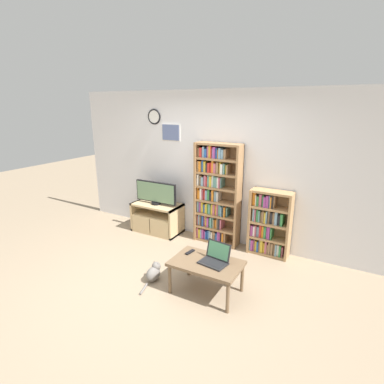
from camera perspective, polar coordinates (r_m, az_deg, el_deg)
name	(u,v)px	position (r m, az deg, el deg)	size (l,w,h in m)	color
ground_plane	(153,285)	(4.29, -7.49, -17.10)	(18.00, 18.00, 0.00)	gray
wall_back	(212,167)	(5.25, 3.78, 4.79)	(5.63, 0.09, 2.60)	silver
tv_stand	(157,217)	(5.76, -6.70, -4.84)	(0.92, 0.50, 0.56)	tan
television	(156,193)	(5.59, -6.91, -0.16)	(0.86, 0.18, 0.43)	black
bookshelf_tall	(215,195)	(5.15, 4.45, -0.49)	(0.79, 0.27, 1.75)	#9E754C
bookshelf_short	(268,224)	(4.97, 14.30, -5.94)	(0.65, 0.27, 1.07)	tan
coffee_table	(206,265)	(3.93, 2.74, -13.80)	(0.89, 0.57, 0.43)	brown
laptop	(215,258)	(3.87, 4.45, -12.39)	(0.37, 0.32, 0.25)	#232326
remote_near_laptop	(190,252)	(4.11, -0.39, -11.37)	(0.07, 0.17, 0.02)	black
cat	(154,273)	(4.32, -7.27, -14.99)	(0.18, 0.49, 0.27)	slate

